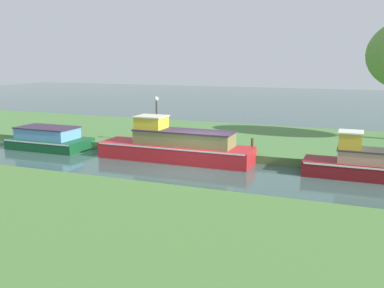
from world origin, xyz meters
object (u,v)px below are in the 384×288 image
object	(u,v)px
lamp_post	(157,114)
mooring_post_near	(252,146)
red_barge	(176,146)
forest_cruiser	(49,139)

from	to	relation	value
lamp_post	mooring_post_near	bearing A→B (deg)	-6.63
red_barge	forest_cruiser	distance (m)	7.94
red_barge	lamp_post	distance (m)	3.13
red_barge	forest_cruiser	xyz separation A→B (m)	(-7.94, 0.00, -0.19)
lamp_post	mooring_post_near	xyz separation A→B (m)	(5.64, -0.66, -1.28)
forest_cruiser	mooring_post_near	distance (m)	11.61
red_barge	mooring_post_near	size ratio (longest dim) A/B	10.47
lamp_post	mooring_post_near	distance (m)	5.82
lamp_post	mooring_post_near	world-z (taller)	lamp_post
forest_cruiser	lamp_post	bearing A→B (deg)	18.44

